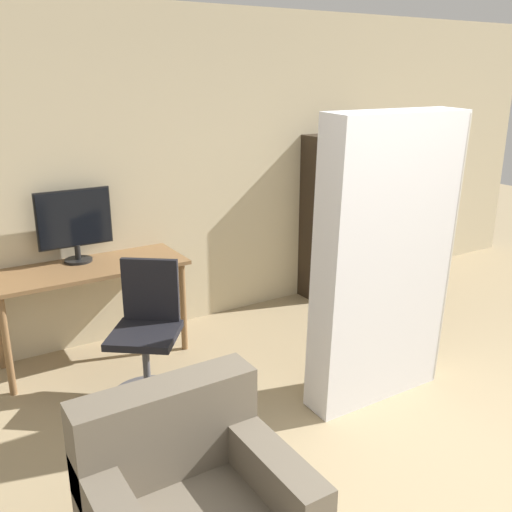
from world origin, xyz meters
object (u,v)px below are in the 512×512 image
object	(u,v)px
bookshelf	(326,218)
monitor	(75,222)
office_chair	(147,343)
mattress_near	(385,263)

from	to	relation	value
bookshelf	monitor	bearing A→B (deg)	-179.76
monitor	bookshelf	world-z (taller)	bookshelf
office_chair	mattress_near	distance (m)	1.69
monitor	office_chair	xyz separation A→B (m)	(0.19, -0.89, -0.69)
mattress_near	monitor	bearing A→B (deg)	131.63
office_chair	mattress_near	world-z (taller)	mattress_near
monitor	office_chair	distance (m)	1.14
office_chair	bookshelf	size ratio (longest dim) A/B	0.59
office_chair	bookshelf	world-z (taller)	bookshelf
mattress_near	bookshelf	bearing A→B (deg)	62.48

